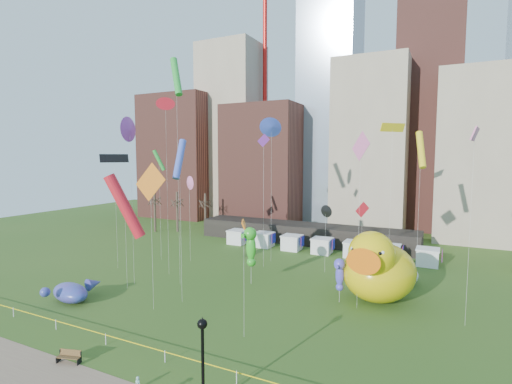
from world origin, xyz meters
The scene contains 33 objects.
ground centered at (0.00, 0.00, 0.00)m, with size 160.00×160.00×0.00m, color #2E5219.
skyline centered at (2.25, 61.06, 21.44)m, with size 101.00×23.00×68.00m.
crane_left centered at (-21.11, 64.00, 46.90)m, with size 23.00×1.00×76.00m.
pavilion centered at (-4.00, 42.00, 1.60)m, with size 38.00×6.00×3.20m, color black.
vendor_tents centered at (1.02, 36.00, 1.11)m, with size 33.24×2.80×2.40m.
bare_trees centered at (-30.17, 40.54, 4.01)m, with size 8.44×6.44×8.50m.
caution_tape centered at (0.00, 0.00, 0.68)m, with size 50.00×0.06×0.90m.
big_duck centered at (11.91, 19.09, 3.55)m, with size 8.40×10.53×7.74m.
small_duck centered at (14.15, 26.15, 1.28)m, with size 2.96×3.77×2.80m.
seahorse_green centered at (-2.33, 18.26, 4.86)m, with size 2.02×2.26×6.79m.
seahorse_purple centered at (8.49, 17.15, 3.22)m, with size 1.23×1.50×4.63m.
whale_inflatable centered at (-16.51, 5.16, 1.00)m, with size 5.37×6.39×2.19m.
park_bench centered at (-6.24, -3.12, 0.49)m, with size 1.83×1.03×0.89m.
lamppost centered at (5.54, -3.20, 3.51)m, with size 0.60×0.60×5.75m.
toddler centered at (0.55, -3.34, 0.43)m, with size 0.28×0.21×0.82m, color white.
kite_0 centered at (-13.58, 17.13, 21.37)m, with size 1.21×1.26×22.27m.
kite_1 centered at (-14.83, 23.47, 11.26)m, with size 1.74×1.33×12.26m.
kite_2 centered at (4.22, 26.51, 8.02)m, with size 1.35×1.11×8.81m.
kite_3 centered at (-19.05, 22.11, 14.44)m, with size 1.82×1.36×16.00m.
kite_4 centered at (11.56, 30.40, 18.56)m, with size 2.77×2.94×19.20m.
kite_5 centered at (-6.08, 10.02, 14.73)m, with size 1.19×2.49×16.78m.
kite_6 centered at (3.29, 6.09, 9.45)m, with size 1.11×1.83×9.83m.
kite_7 centered at (-3.99, 25.25, 16.38)m, with size 1.22×1.31×18.01m.
kite_8 centered at (8.92, 25.98, 8.44)m, with size 1.42×1.39×9.58m.
kite_9 centered at (10.44, 16.48, 15.73)m, with size 2.10×1.99×17.43m.
kite_10 centered at (-21.36, 16.03, 14.72)m, with size 2.30×3.37×15.33m.
kite_11 centered at (-9.73, 14.44, 23.91)m, with size 2.63×2.22×26.23m.
kite_12 centered at (15.11, 27.46, 15.79)m, with size 1.59×2.69×18.00m.
kite_13 centered at (-4.35, 28.59, 19.08)m, with size 1.42×2.61×20.46m.
kite_14 centered at (-7.44, 7.24, 12.48)m, with size 3.74×0.09×14.45m.
kite_15 centered at (-14.62, 12.09, 18.07)m, with size 1.39×2.78×19.52m.
kite_16 centered at (-14.30, 10.65, 9.43)m, with size 4.37×3.47×13.16m.
kite_17 centered at (19.91, 16.73, 16.85)m, with size 0.93×3.83×17.49m.
Camera 1 is at (17.91, -21.09, 15.01)m, focal length 27.00 mm.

